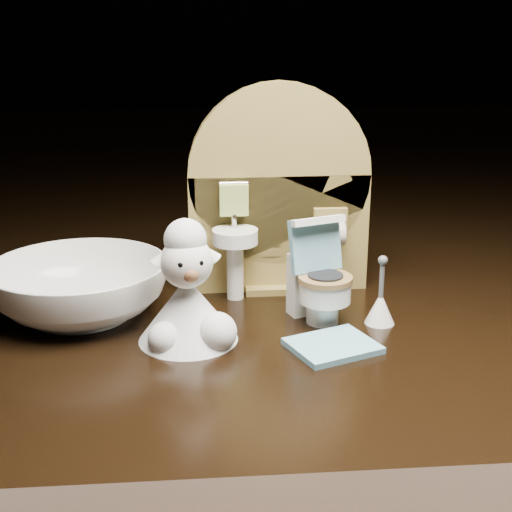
# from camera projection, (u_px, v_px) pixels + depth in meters

# --- Properties ---
(backdrop_panel) EXTENTS (0.13, 0.05, 0.15)m
(backdrop_panel) POSITION_uv_depth(u_px,v_px,m) (278.00, 202.00, 0.51)
(backdrop_panel) COLOR olive
(backdrop_panel) RESTS_ON ground
(toy_toilet) EXTENTS (0.04, 0.05, 0.07)m
(toy_toilet) POSITION_uv_depth(u_px,v_px,m) (318.00, 283.00, 0.47)
(toy_toilet) COLOR white
(toy_toilet) RESTS_ON ground
(bath_mat) EXTENTS (0.06, 0.06, 0.00)m
(bath_mat) POSITION_uv_depth(u_px,v_px,m) (333.00, 346.00, 0.43)
(bath_mat) COLOR #6BA9BE
(bath_mat) RESTS_ON ground
(toilet_brush) EXTENTS (0.02, 0.02, 0.05)m
(toilet_brush) POSITION_uv_depth(u_px,v_px,m) (380.00, 306.00, 0.47)
(toilet_brush) COLOR white
(toilet_brush) RESTS_ON ground
(plush_lamb) EXTENTS (0.06, 0.06, 0.08)m
(plush_lamb) POSITION_uv_depth(u_px,v_px,m) (188.00, 299.00, 0.44)
(plush_lamb) COLOR silver
(plush_lamb) RESTS_ON ground
(ceramic_bowl) EXTENTS (0.15, 0.15, 0.04)m
(ceramic_bowl) POSITION_uv_depth(u_px,v_px,m) (80.00, 289.00, 0.48)
(ceramic_bowl) COLOR white
(ceramic_bowl) RESTS_ON ground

